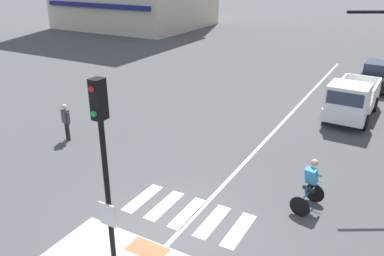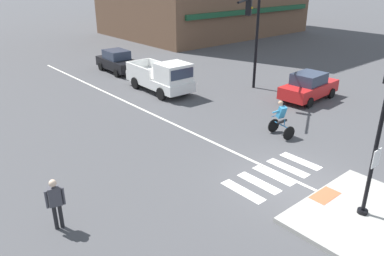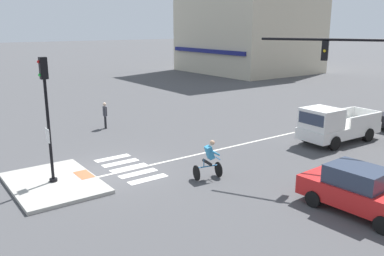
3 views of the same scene
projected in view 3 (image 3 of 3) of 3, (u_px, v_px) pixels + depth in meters
The scene contains 16 objects.
ground_plane at pixel (115, 171), 18.20m from camera, with size 300.00×300.00×0.00m, color #474749.
traffic_island at pixel (54, 183), 16.63m from camera, with size 4.65×3.30×0.15m, color #A3A099.
tactile_pad_front at pixel (84, 174), 17.35m from camera, with size 1.10×0.60×0.01m, color #DB5B38.
signal_pole at pixel (47, 109), 15.86m from camera, with size 0.44×0.38×5.04m.
crosswalk_stripe_a at pixel (113, 158), 19.97m from camera, with size 0.44×1.80×0.01m, color silver.
crosswalk_stripe_b at pixel (121, 163), 19.29m from camera, with size 0.44×1.80×0.01m, color silver.
crosswalk_stripe_c at pixel (129, 168), 18.61m from camera, with size 0.44×1.80×0.01m, color silver.
crosswalk_stripe_d at pixel (138, 173), 17.93m from camera, with size 0.44×1.80×0.01m, color silver.
crosswalk_stripe_e at pixel (148, 179), 17.25m from camera, with size 0.44×1.80×0.01m, color silver.
lane_centre_line at pixel (273, 137), 23.69m from camera, with size 0.14×28.00×0.01m, color silver.
traffic_light_mast at pixel (374, 84), 16.28m from camera, with size 5.24×3.15×6.04m.
building_corner_right at pixel (249, 6), 55.29m from camera, with size 16.57×14.80×17.86m.
car_red_cross_right at pixel (359, 190), 14.02m from camera, with size 4.19×2.02×1.64m.
pickup_truck_white_eastbound_far at pixel (334, 126), 22.32m from camera, with size 2.19×5.16×2.08m.
cyclist at pixel (209, 159), 17.13m from camera, with size 0.86×1.20×1.68m.
pedestrian_at_curb_left at pixel (105, 113), 25.48m from camera, with size 0.53×0.31×1.67m.
Camera 3 is at (15.93, -7.26, 6.37)m, focal length 37.92 mm.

